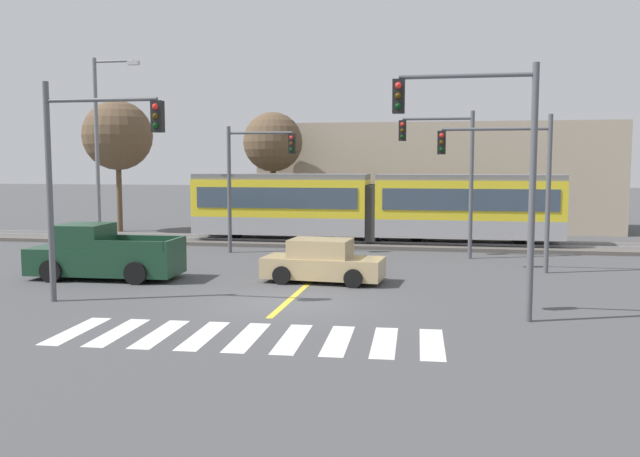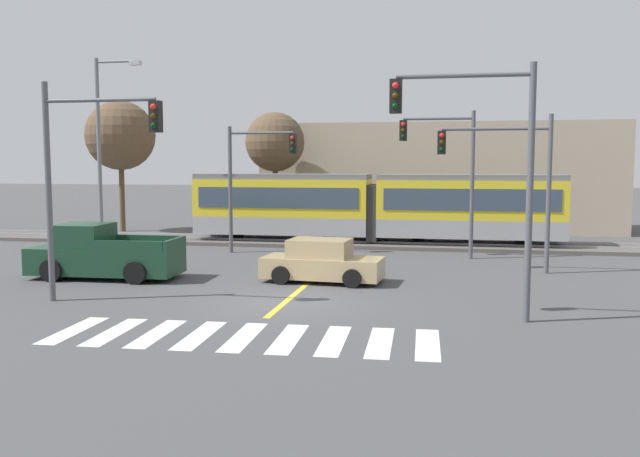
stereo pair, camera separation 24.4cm
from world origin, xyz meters
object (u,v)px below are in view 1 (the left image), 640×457
traffic_light_mid_right (509,169)px  street_lamp_west (101,140)px  sedan_crossing (323,262)px  bare_tree_west (273,143)px  bare_tree_far_west (118,136)px  pickup_truck (102,256)px  traffic_light_near_right (487,151)px  light_rail_tram (373,205)px  traffic_light_far_right (448,162)px  traffic_light_near_left (85,160)px  traffic_light_far_left (252,169)px

traffic_light_mid_right → street_lamp_west: 19.99m
sedan_crossing → bare_tree_west: size_ratio=0.61×
traffic_light_mid_right → bare_tree_far_west: bearing=152.2°
pickup_truck → traffic_light_near_right: (13.24, -4.10, 3.65)m
light_rail_tram → traffic_light_far_right: traffic_light_far_right is taller
traffic_light_near_right → traffic_light_near_left: bearing=179.6°
traffic_light_far_left → pickup_truck: bearing=-113.9°
traffic_light_mid_right → traffic_light_far_left: bearing=162.9°
light_rail_tram → bare_tree_far_west: bare_tree_far_west is taller
light_rail_tram → traffic_light_far_left: 6.84m
traffic_light_mid_right → bare_tree_west: bearing=136.1°
traffic_light_near_left → traffic_light_far_left: bearing=81.8°
bare_tree_far_west → traffic_light_far_right: bearing=-22.4°
bare_tree_west → pickup_truck: bearing=-97.9°
sedan_crossing → traffic_light_far_left: bearing=123.7°
sedan_crossing → traffic_light_far_left: 8.86m
light_rail_tram → sedan_crossing: light_rail_tram is taller
bare_tree_west → bare_tree_far_west: bearing=-178.2°
traffic_light_mid_right → street_lamp_west: size_ratio=0.64×
light_rail_tram → bare_tree_far_west: (-15.89, 4.01, 3.75)m
traffic_light_near_left → street_lamp_west: street_lamp_west is taller
traffic_light_near_left → traffic_light_near_right: bearing=-0.4°
traffic_light_near_right → traffic_light_near_left: (-11.52, 0.08, -0.22)m
bare_tree_west → traffic_light_far_right: bearing=-39.9°
traffic_light_near_right → bare_tree_west: bare_tree_west is taller
traffic_light_far_right → traffic_light_near_right: bearing=-85.2°
traffic_light_near_right → traffic_light_far_right: traffic_light_near_right is taller
sedan_crossing → street_lamp_west: bearing=147.2°
light_rail_tram → traffic_light_far_right: 5.91m
traffic_light_near_right → bare_tree_far_west: bare_tree_far_west is taller
traffic_light_mid_right → traffic_light_near_left: (-12.83, -8.25, 0.32)m
traffic_light_mid_right → bare_tree_far_west: 24.81m
traffic_light_far_left → street_lamp_west: bearing=170.5°
pickup_truck → traffic_light_far_right: 14.86m
traffic_light_far_left → bare_tree_far_west: 13.58m
traffic_light_near_right → traffic_light_far_right: size_ratio=1.05×
traffic_light_near_right → traffic_light_mid_right: bearing=81.0°
pickup_truck → traffic_light_far_left: traffic_light_far_left is taller
pickup_truck → traffic_light_far_right: traffic_light_far_right is taller
traffic_light_mid_right → traffic_light_far_left: size_ratio=1.03×
light_rail_tram → street_lamp_west: 14.02m
sedan_crossing → traffic_light_near_right: size_ratio=0.64×
sedan_crossing → bare_tree_far_west: bare_tree_far_west is taller
bare_tree_far_west → pickup_truck: bearing=-65.1°
street_lamp_west → traffic_light_far_right: bearing=-4.5°
traffic_light_mid_right → bare_tree_far_west: (-21.89, 11.54, 1.85)m
traffic_light_near_right → bare_tree_far_west: 28.64m
bare_tree_far_west → bare_tree_west: (9.57, 0.30, -0.45)m
light_rail_tram → bare_tree_west: 8.33m
traffic_light_near_right → bare_tree_far_west: (-20.58, 19.87, 1.31)m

